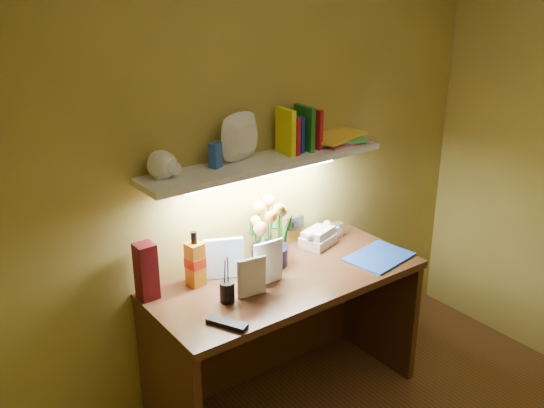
# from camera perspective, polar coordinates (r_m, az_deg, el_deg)

# --- Properties ---
(desk) EXTENTS (1.40, 0.60, 0.75)m
(desk) POSITION_cam_1_polar(r_m,az_deg,el_deg) (3.22, 1.38, -12.73)
(desk) COLOR #3C2010
(desk) RESTS_ON ground
(flower_bouquet) EXTENTS (0.22, 0.22, 0.34)m
(flower_bouquet) POSITION_cam_1_polar(r_m,az_deg,el_deg) (3.08, -0.21, -2.82)
(flower_bouquet) COLOR #110C3B
(flower_bouquet) RESTS_ON desk
(telephone) EXTENTS (0.22, 0.19, 0.11)m
(telephone) POSITION_cam_1_polar(r_m,az_deg,el_deg) (3.35, 4.38, -2.97)
(telephone) COLOR beige
(telephone) RESTS_ON desk
(desk_clock) EXTENTS (0.09, 0.05, 0.08)m
(desk_clock) POSITION_cam_1_polar(r_m,az_deg,el_deg) (3.46, 5.96, -2.47)
(desk_clock) COLOR #B6B6BC
(desk_clock) RESTS_ON desk
(whisky_bottle) EXTENTS (0.08, 0.08, 0.28)m
(whisky_bottle) POSITION_cam_1_polar(r_m,az_deg,el_deg) (2.92, -7.26, -5.11)
(whisky_bottle) COLOR #B6690F
(whisky_bottle) RESTS_ON desk
(whisky_box) EXTENTS (0.09, 0.09, 0.27)m
(whisky_box) POSITION_cam_1_polar(r_m,az_deg,el_deg) (2.84, -11.76, -6.22)
(whisky_box) COLOR #520C11
(whisky_box) RESTS_ON desk
(pen_cup) EXTENTS (0.07, 0.07, 0.17)m
(pen_cup) POSITION_cam_1_polar(r_m,az_deg,el_deg) (2.79, -4.26, -7.63)
(pen_cup) COLOR black
(pen_cup) RESTS_ON desk
(art_card) EXTENTS (0.19, 0.12, 0.20)m
(art_card) POSITION_cam_1_polar(r_m,az_deg,el_deg) (3.00, -4.53, -5.09)
(art_card) COLOR white
(art_card) RESTS_ON desk
(tv_remote) EXTENTS (0.13, 0.19, 0.02)m
(tv_remote) POSITION_cam_1_polar(r_m,az_deg,el_deg) (2.65, -4.27, -11.14)
(tv_remote) COLOR black
(tv_remote) RESTS_ON desk
(blue_folder) EXTENTS (0.37, 0.30, 0.01)m
(blue_folder) POSITION_cam_1_polar(r_m,az_deg,el_deg) (3.26, 10.04, -4.92)
(blue_folder) COLOR blue
(blue_folder) RESTS_ON desk
(desk_book_a) EXTENTS (0.15, 0.05, 0.19)m
(desk_book_a) POSITION_cam_1_polar(r_m,az_deg,el_deg) (2.79, -3.28, -7.20)
(desk_book_a) COLOR silver
(desk_book_a) RESTS_ON desk
(desk_book_b) EXTENTS (0.16, 0.03, 0.22)m
(desk_book_b) POSITION_cam_1_polar(r_m,az_deg,el_deg) (2.88, -1.68, -5.93)
(desk_book_b) COLOR white
(desk_book_b) RESTS_ON desk
(wall_shelf) EXTENTS (1.32, 0.35, 0.26)m
(wall_shelf) POSITION_cam_1_polar(r_m,az_deg,el_deg) (2.95, -0.47, 4.76)
(wall_shelf) COLOR white
(wall_shelf) RESTS_ON ground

